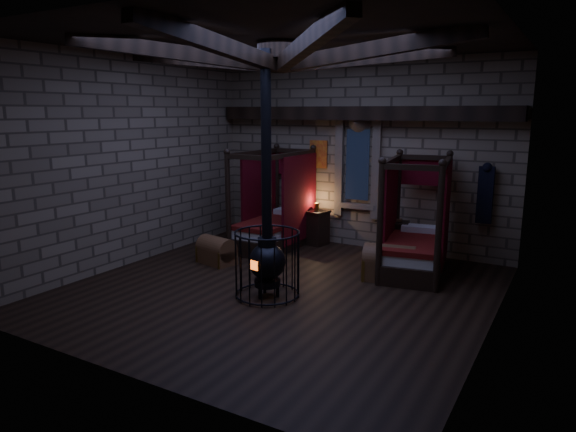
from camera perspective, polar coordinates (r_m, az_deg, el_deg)
The scene contains 8 objects.
room at distance 8.74m, azimuth -0.70°, elevation 15.82°, with size 7.02×7.02×4.29m.
bed_left at distance 11.82m, azimuth -1.49°, elevation -0.88°, with size 1.13×2.13×2.21m.
bed_right at distance 10.34m, azimuth 13.92°, elevation -3.05°, with size 1.45×2.27×2.21m.
trunk_left at distance 10.72m, azimuth -7.95°, elevation -3.91°, with size 0.87×0.66×0.57m.
trunk_right at distance 9.77m, azimuth 11.17°, elevation -5.26°, with size 1.03×0.76×0.69m.
nightstand_left at distance 12.09m, azimuth 3.17°, elevation -1.23°, with size 0.59×0.58×0.99m.
nightstand_right at distance 11.30m, azimuth 11.99°, elevation -2.52°, with size 0.57×0.55×0.84m.
stove at distance 8.66m, azimuth -2.33°, elevation -4.78°, with size 1.10×1.10×4.05m.
Camera 1 is at (4.45, -7.40, 3.10)m, focal length 32.00 mm.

